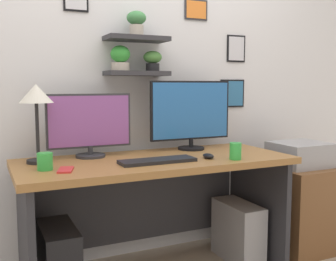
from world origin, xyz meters
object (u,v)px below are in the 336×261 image
at_px(monitor_left, 90,125).
at_px(computer_tower_right, 238,231).
at_px(pen_cup, 235,151).
at_px(desk, 153,190).
at_px(monitor_right, 191,113).
at_px(coffee_mug, 45,161).
at_px(keyboard, 158,161).
at_px(cell_phone, 66,170).
at_px(drawer_cabinet, 299,207).
at_px(computer_mouse, 208,156).
at_px(desk_lamp, 36,100).
at_px(printer, 301,154).

xyz_separation_m(monitor_left, computer_tower_right, (0.95, -0.21, -0.75)).
bearing_deg(computer_tower_right, pen_cup, -129.47).
relative_size(desk, monitor_right, 2.78).
xyz_separation_m(monitor_left, coffee_mug, (-0.31, -0.28, -0.15)).
height_order(keyboard, cell_phone, keyboard).
xyz_separation_m(monitor_right, coffee_mug, (-1.00, -0.28, -0.20)).
height_order(drawer_cabinet, computer_tower_right, drawer_cabinet).
xyz_separation_m(monitor_left, monitor_right, (0.70, 0.00, 0.05)).
distance_m(coffee_mug, pen_cup, 1.08).
relative_size(monitor_right, drawer_cabinet, 0.97).
bearing_deg(coffee_mug, computer_mouse, -4.37).
xyz_separation_m(computer_mouse, computer_tower_right, (0.33, 0.15, -0.57)).
bearing_deg(computer_tower_right, drawer_cabinet, -1.38).
xyz_separation_m(desk, desk_lamp, (-0.66, 0.09, 0.56)).
relative_size(monitor_right, pen_cup, 5.88).
height_order(keyboard, computer_mouse, computer_mouse).
xyz_separation_m(monitor_left, keyboard, (0.30, -0.34, -0.19)).
height_order(monitor_left, computer_tower_right, monitor_left).
bearing_deg(monitor_right, printer, -15.92).
bearing_deg(monitor_right, pen_cup, -82.41).
relative_size(desk, coffee_mug, 18.19).
relative_size(desk_lamp, drawer_cabinet, 0.73).
relative_size(keyboard, desk_lamp, 0.99).
xyz_separation_m(keyboard, computer_tower_right, (0.65, 0.13, -0.56)).
relative_size(coffee_mug, computer_tower_right, 0.22).
bearing_deg(desk, coffee_mug, -169.53).
bearing_deg(drawer_cabinet, printer, 90.00).
relative_size(keyboard, drawer_cabinet, 0.72).
bearing_deg(desk_lamp, desk, -7.88).
distance_m(monitor_left, pen_cup, 0.89).
bearing_deg(computer_mouse, drawer_cabinet, 8.89).
relative_size(keyboard, coffee_mug, 4.89).
xyz_separation_m(keyboard, drawer_cabinet, (1.17, 0.12, -0.46)).
relative_size(monitor_right, computer_tower_right, 1.47).
bearing_deg(pen_cup, coffee_mug, 171.16).
relative_size(keyboard, computer_tower_right, 1.10).
xyz_separation_m(pen_cup, printer, (0.72, 0.23, -0.11)).
bearing_deg(pen_cup, monitor_right, 97.59).
bearing_deg(coffee_mug, drawer_cabinet, 1.97).
bearing_deg(monitor_right, monitor_left, -179.98).
bearing_deg(pen_cup, desk_lamp, 160.52).
xyz_separation_m(cell_phone, drawer_cabinet, (1.69, 0.12, -0.45)).
height_order(desk, monitor_right, monitor_right).
relative_size(monitor_right, keyboard, 1.34).
distance_m(keyboard, printer, 1.18).
xyz_separation_m(desk, coffee_mug, (-0.66, -0.12, 0.25)).
height_order(computer_mouse, cell_phone, computer_mouse).
bearing_deg(monitor_right, keyboard, -139.19).
bearing_deg(desk_lamp, computer_mouse, -16.81).
relative_size(keyboard, pen_cup, 4.40).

